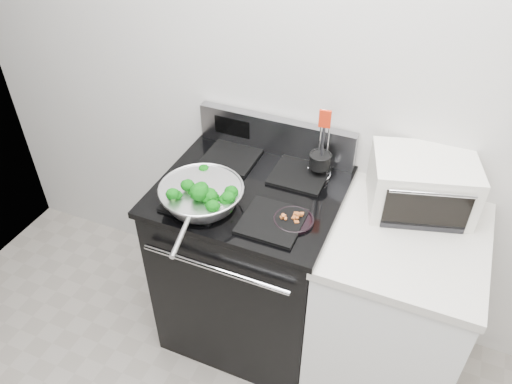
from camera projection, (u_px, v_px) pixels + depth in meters
The scene contains 8 objects.
back_wall at pixel (348, 83), 2.06m from camera, with size 4.00×0.02×2.70m, color silver.
gas_range at pixel (251, 261), 2.45m from camera, with size 0.79×0.69×1.13m.
counter at pixel (389, 309), 2.26m from camera, with size 0.62×0.68×0.92m.
skillet at pixel (201, 195), 2.04m from camera, with size 0.35×0.55×0.08m.
broccoli_pile at pixel (201, 190), 2.03m from camera, with size 0.28×0.28×0.10m, color #043107, non-canonical shape.
bacon_plate at pixel (294, 218), 1.98m from camera, with size 0.16×0.16×0.04m.
utensil_holder at pixel (320, 164), 2.19m from camera, with size 0.11×0.11×0.34m.
toaster_oven at pixel (422, 184), 2.04m from camera, with size 0.48×0.41×0.23m.
Camera 1 is at (0.38, -0.14, 2.29)m, focal length 35.00 mm.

